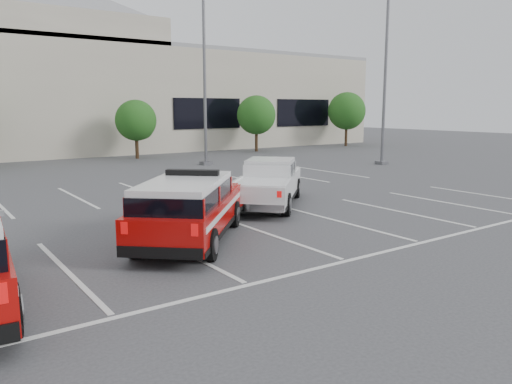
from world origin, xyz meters
TOP-DOWN VIEW (x-y plane):
  - ground at (0.00, 0.00)m, footprint 120.00×120.00m
  - stall_markings at (0.00, 4.50)m, footprint 23.00×15.00m
  - convention_building at (0.18, 31.86)m, footprint 60.00×16.99m
  - tree_mid_right at (5.09, 22.05)m, footprint 2.77×2.77m
  - tree_right at (15.09, 22.05)m, footprint 3.07×3.07m
  - tree_far_right at (25.09, 22.05)m, footprint 3.37×3.37m
  - light_pole_mid at (7.00, 16.00)m, footprint 0.90×0.60m
  - light_pole_right at (16.00, 10.00)m, footprint 0.90×0.60m
  - fire_chief_suv at (-2.13, 0.71)m, footprint 4.88×5.14m
  - white_pickup at (2.50, 3.51)m, footprint 5.00×5.00m

SIDE VIEW (x-z plane):
  - ground at x=0.00m, z-range 0.00..0.00m
  - stall_markings at x=0.00m, z-range 0.00..0.01m
  - white_pickup at x=2.50m, z-range -0.16..1.45m
  - fire_chief_suv at x=-2.13m, z-range -0.17..1.66m
  - tree_mid_right at x=5.09m, z-range 0.51..4.50m
  - tree_right at x=15.09m, z-range 0.56..4.98m
  - tree_far_right at x=25.09m, z-range 0.62..5.46m
  - convention_building at x=0.18m, z-range -1.88..11.32m
  - light_pole_mid at x=7.00m, z-range 0.07..10.31m
  - light_pole_right at x=16.00m, z-range 0.07..10.31m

